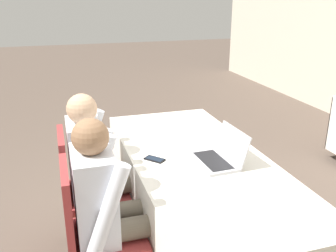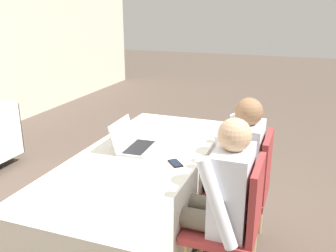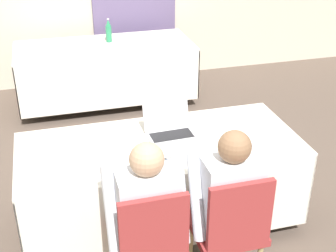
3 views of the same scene
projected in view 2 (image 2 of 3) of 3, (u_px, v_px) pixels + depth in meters
name	position (u px, v px, depth m)	size (l,w,h in m)	color
ground_plane	(142.00, 241.00, 2.95)	(24.00, 24.00, 0.00)	brown
conference_table_near	(141.00, 176.00, 2.78)	(2.07, 0.89, 0.73)	white
laptop	(134.00, 144.00, 2.84)	(0.37, 0.29, 0.22)	#B7B7BC
cell_phone	(175.00, 163.00, 2.58)	(0.14, 0.14, 0.01)	black
paper_beside_laptop	(83.00, 181.00, 2.33)	(0.31, 0.36, 0.00)	white
chair_near_left	(234.00, 221.00, 2.32)	(0.44, 0.44, 0.90)	tan
chair_near_right	(247.00, 185.00, 2.78)	(0.44, 0.44, 0.90)	tan
person_checkered_shirt	(219.00, 195.00, 2.30)	(0.50, 0.52, 1.16)	#665B4C
person_white_shirt	(235.00, 163.00, 2.77)	(0.50, 0.52, 1.16)	#665B4C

